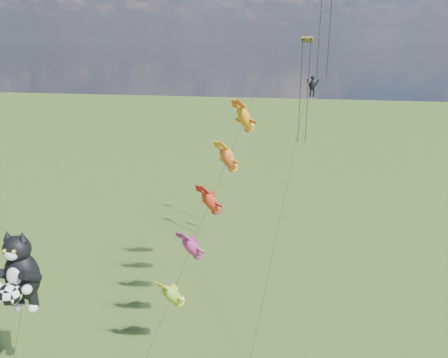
# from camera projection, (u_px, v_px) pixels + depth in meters

# --- Properties ---
(cat_kite_rig) EXTENTS (2.44, 4.14, 11.66)m
(cat_kite_rig) POSITION_uv_depth(u_px,v_px,m) (19.00, 273.00, 25.40)
(cat_kite_rig) COLOR brown
(cat_kite_rig) RESTS_ON ground
(fish_windsock_rig) EXTENTS (6.98, 14.46, 19.38)m
(fish_windsock_rig) POSITION_uv_depth(u_px,v_px,m) (210.00, 202.00, 31.30)
(fish_windsock_rig) COLOR brown
(fish_windsock_rig) RESTS_ON ground
(parafoil_rig) EXTENTS (5.29, 17.08, 26.07)m
(parafoil_rig) POSITION_uv_depth(u_px,v_px,m) (312.00, 78.00, 37.62)
(parafoil_rig) COLOR brown
(parafoil_rig) RESTS_ON ground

